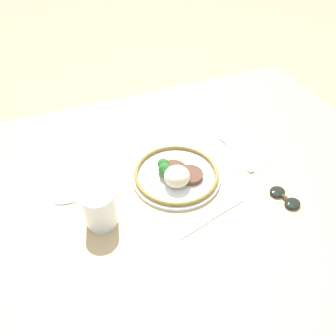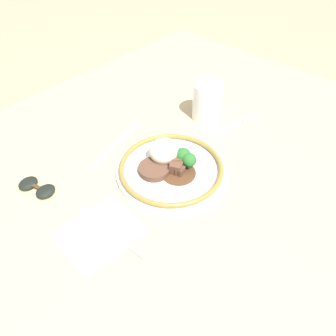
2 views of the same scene
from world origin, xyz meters
TOP-DOWN VIEW (x-y plane):
  - ground_plane at (0.00, 0.00)m, footprint 8.00×8.00m
  - dining_table at (0.00, 0.00)m, footprint 1.36×1.02m
  - napkin at (-0.22, -0.04)m, footprint 0.16×0.14m
  - plate at (0.00, -0.03)m, footprint 0.25×0.25m
  - juice_glass at (0.23, 0.04)m, footprint 0.08×0.08m
  - fork at (-0.21, -0.03)m, footprint 0.02×0.18m
  - knife at (-0.02, 0.14)m, footprint 0.21×0.06m
  - spoon at (0.29, -0.05)m, footprint 0.17×0.05m
  - sunglasses at (-0.24, 0.15)m, footprint 0.06×0.10m

SIDE VIEW (x-z plane):
  - ground_plane at x=0.00m, z-range 0.00..0.00m
  - dining_table at x=0.00m, z-range 0.00..0.04m
  - napkin at x=-0.22m, z-range 0.04..0.04m
  - knife at x=-0.02m, z-range 0.04..0.04m
  - spoon at x=0.29m, z-range 0.04..0.04m
  - fork at x=-0.21m, z-range 0.04..0.04m
  - sunglasses at x=-0.24m, z-range 0.04..0.05m
  - plate at x=0.00m, z-range 0.02..0.09m
  - juice_glass at x=0.23m, z-range 0.03..0.14m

